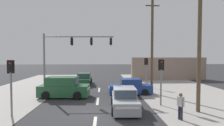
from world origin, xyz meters
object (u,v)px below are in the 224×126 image
Objects in this scene: traffic_signal_mast at (69,51)px; sedan_kerbside_parked at (124,99)px; suv_oncoming_mid at (64,88)px; sedan_receding_far at (84,79)px; sedan_crossing_left at (130,87)px; pedestal_signal_right_kerb at (161,74)px; pedestrian_at_kerb at (181,105)px; utility_pole_foreground_right at (198,25)px; utility_pole_midground_right at (152,42)px; pedestal_signal_left_kerb at (11,78)px; pedestal_signal_far_median at (146,67)px.

sedan_kerbside_parked is at bearing -45.04° from traffic_signal_mast.
sedan_receding_far is (1.10, 7.14, -0.18)m from suv_oncoming_mid.
traffic_signal_mast is 7.08m from sedan_crossing_left.
traffic_signal_mast is 9.04m from pedestal_signal_right_kerb.
pedestrian_at_kerb is (1.90, -7.23, 0.22)m from sedan_crossing_left.
utility_pole_foreground_right is 2.58× the size of sedan_receding_far.
utility_pole_midground_right is 12.72m from pedestal_signal_left_kerb.
pedestal_signal_left_kerb reaches higher than suv_oncoming_mid.
pedestal_signal_left_kerb is at bearing -138.15° from pedestal_signal_far_median.
utility_pole_foreground_right is 15.76m from sedan_receding_far.
pedestal_signal_left_kerb is at bearing -112.04° from traffic_signal_mast.
pedestal_signal_right_kerb is 1.00× the size of pedestal_signal_far_median.
sedan_receding_far is (-5.25, 6.13, 0.00)m from sedan_crossing_left.
utility_pole_foreground_right is 5.43m from pedestrian_at_kerb.
suv_oncoming_mid reaches higher than pedestrian_at_kerb.
pedestal_signal_far_median is 0.77× the size of suv_oncoming_mid.
sedan_receding_far is at bearing 163.93° from pedestal_signal_far_median.
pedestal_signal_right_kerb is at bearing -55.77° from sedan_receding_far.
pedestrian_at_kerb is (-0.67, -11.11, -1.49)m from pedestal_signal_far_median.
sedan_crossing_left is (-1.74, 4.15, -1.71)m from pedestal_signal_right_kerb.
suv_oncoming_mid reaches higher than sedan_crossing_left.
pedestal_signal_far_median is at bearing 28.73° from suv_oncoming_mid.
pedestrian_at_kerb is (10.39, -1.20, -1.49)m from pedestal_signal_left_kerb.
utility_pole_foreground_right reaches higher than sedan_kerbside_parked.
utility_pole_foreground_right is 6.19m from utility_pole_midground_right.
utility_pole_midground_right reaches higher than sedan_receding_far.
pedestal_signal_far_median is at bearing 67.03° from sedan_kerbside_parked.
pedestal_signal_right_kerb is (7.81, -4.12, -1.94)m from traffic_signal_mast.
pedestal_signal_left_kerb is (-2.43, -6.00, -1.94)m from traffic_signal_mast.
suv_oncoming_mid is at bearing 142.78° from sedan_kerbside_parked.
suv_oncoming_mid is at bearing 154.30° from utility_pole_foreground_right.
sedan_receding_far is (-6.99, 10.28, -1.71)m from pedestal_signal_right_kerb.
sedan_receding_far is 0.99× the size of sedan_kerbside_parked.
pedestrian_at_kerb is (3.07, -2.29, 0.22)m from sedan_kerbside_parked.
utility_pole_midground_right reaches higher than sedan_kerbside_parked.
traffic_signal_mast is at bearing 149.24° from utility_pole_foreground_right.
pedestal_signal_right_kerb and pedestal_signal_left_kerb have the same top height.
pedestal_signal_right_kerb is 8.81m from suv_oncoming_mid.
pedestal_signal_right_kerb is 1.00× the size of pedestal_signal_left_kerb.
utility_pole_foreground_right is 3.09× the size of pedestal_signal_far_median.
sedan_crossing_left is at bearing 104.71° from pedestrian_at_kerb.
suv_oncoming_mid is at bearing 142.96° from pedestrian_at_kerb.
sedan_kerbside_parked is at bearing -123.69° from utility_pole_midground_right.
pedestal_signal_far_median is (0.33, 3.70, -2.81)m from utility_pole_midground_right.
utility_pole_midground_right reaches higher than pedestal_signal_far_median.
sedan_crossing_left is at bearing 76.66° from sedan_kerbside_parked.
traffic_signal_mast reaches higher than sedan_receding_far.
suv_oncoming_mid is 2.85× the size of pedestrian_at_kerb.
pedestal_signal_left_kerb is at bearing -178.97° from utility_pole_foreground_right.
utility_pole_foreground_right reaches higher than sedan_receding_far.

